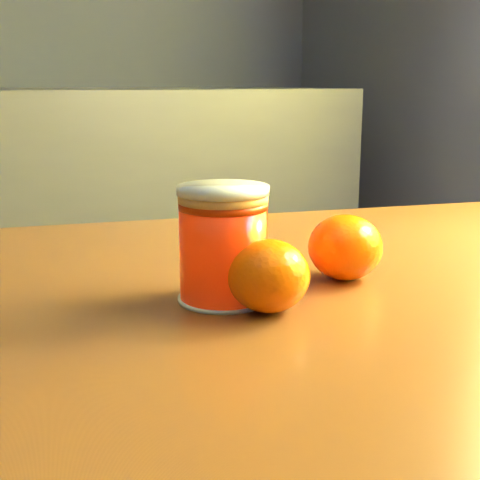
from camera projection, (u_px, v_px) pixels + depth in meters
name	position (u px, v px, depth m)	size (l,w,h in m)	color
table	(250.00, 379.00, 0.65)	(1.07, 0.84, 0.73)	brown
juice_glass	(223.00, 244.00, 0.58)	(0.08, 0.08, 0.10)	#FF2905
orange_front	(268.00, 276.00, 0.56)	(0.07, 0.07, 0.06)	#FF6105
orange_back	(345.00, 247.00, 0.65)	(0.07, 0.07, 0.06)	#FF6105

